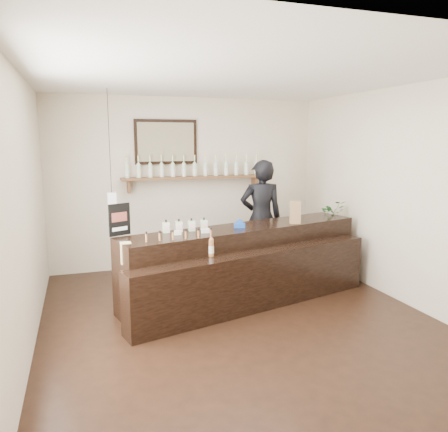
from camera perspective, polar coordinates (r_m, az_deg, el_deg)
ground at (r=5.38m, az=1.82°, el=-13.23°), size 5.00×5.00×0.00m
room_shell at (r=4.96m, az=1.93°, el=5.17°), size 5.00×5.00×5.00m
back_wall_decor at (r=7.20m, az=-5.77°, el=6.99°), size 2.66×0.96×1.69m
counter at (r=5.84m, az=3.09°, el=-6.58°), size 3.52×1.76×1.13m
promo_sign at (r=5.40m, az=-13.50°, el=-0.46°), size 0.26×0.13×0.39m
paper_bag at (r=6.11m, az=9.29°, el=0.48°), size 0.17×0.15×0.31m
tape_dispenser at (r=5.74m, az=2.04°, el=-1.11°), size 0.15×0.08×0.12m
side_cabinet at (r=7.13m, az=13.72°, el=-4.43°), size 0.48×0.59×0.76m
potted_plant at (r=7.01m, az=13.92°, el=0.27°), size 0.40×0.35×0.42m
shopkeeper at (r=6.83m, az=4.88°, el=0.71°), size 0.82×0.61×2.05m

